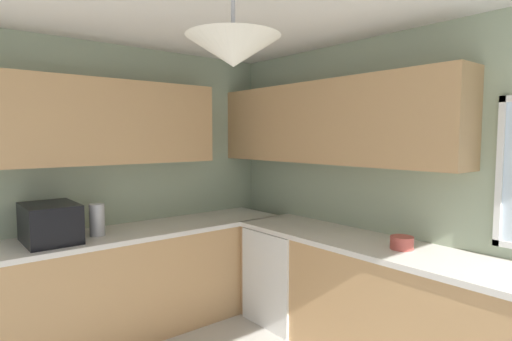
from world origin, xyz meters
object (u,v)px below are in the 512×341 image
Objects in this scene: dishwasher at (288,274)px; bowl at (402,243)px; microwave at (50,223)px; kettle at (97,220)px.

dishwasher is 5.27× the size of bowl.
microwave is 2.99× the size of bowl.
kettle is (-0.64, -1.50, 0.60)m from dishwasher.
microwave is at bearing -133.62° from bowl.
dishwasher is at bearing -178.46° from bowl.
microwave reaches higher than bowl.
dishwasher is 2.05m from microwave.
dishwasher is at bearing 66.86° from kettle.
microwave is at bearing -93.38° from kettle.
dishwasher is 3.31× the size of kettle.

